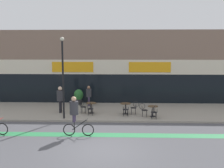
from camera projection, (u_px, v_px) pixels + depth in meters
name	position (u px, v px, depth m)	size (l,w,h in m)	color
ground_plane	(103.00, 150.00, 12.04)	(120.00, 120.00, 0.00)	#4C4C51
sidewalk_slab	(110.00, 111.00, 19.21)	(40.00, 5.50, 0.12)	gray
storefront_facade	(112.00, 66.00, 23.48)	(40.00, 4.06, 6.15)	#7F6656
bike_lane_stripe	(106.00, 135.00, 14.10)	(36.00, 0.70, 0.01)	#2D844C
bistro_table_0	(91.00, 106.00, 18.36)	(0.73, 0.73, 0.73)	black
bistro_table_1	(126.00, 106.00, 18.13)	(0.74, 0.74, 0.75)	black
bistro_table_2	(153.00, 109.00, 17.39)	(0.67, 0.67, 0.72)	black
cafe_chair_0_near	(90.00, 108.00, 17.74)	(0.42, 0.59, 0.90)	black
cafe_chair_0_side	(82.00, 106.00, 18.39)	(0.59, 0.43, 0.90)	black
cafe_chair_1_near	(126.00, 109.00, 17.52)	(0.42, 0.58, 0.90)	black
cafe_chair_1_side	(135.00, 107.00, 18.11)	(0.59, 0.43, 0.90)	black
cafe_chair_2_near	(154.00, 111.00, 16.77)	(0.41, 0.58, 0.90)	black
cafe_chair_2_side	(143.00, 109.00, 17.42)	(0.59, 0.43, 0.90)	black
planter_pot	(79.00, 96.00, 21.21)	(0.75, 0.75, 1.24)	#232326
lamp_post	(63.00, 72.00, 16.65)	(0.26, 0.26, 5.23)	black
cyclist_0	(75.00, 112.00, 13.83)	(1.66, 0.48, 2.13)	black
pedestrian_near_end	(60.00, 97.00, 18.45)	(0.49, 0.49, 1.86)	black
pedestrian_far_end	(89.00, 94.00, 20.69)	(0.46, 0.46, 1.59)	#382D47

